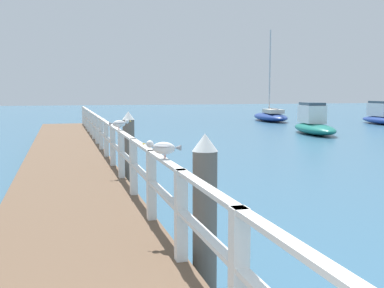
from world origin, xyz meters
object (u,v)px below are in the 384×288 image
at_px(boat_4, 270,116).
at_px(seagull_foreground, 163,147).
at_px(boat_1, 314,124).
at_px(dock_piling_near, 205,213).
at_px(dock_piling_far, 129,149).
at_px(seagull_background, 119,123).

bearing_deg(boat_4, seagull_foreground, -111.48).
bearing_deg(seagull_foreground, boat_1, -5.16).
height_order(dock_piling_near, dock_piling_far, same).
distance_m(dock_piling_near, boat_1, 21.09).
bearing_deg(seagull_background, boat_1, 123.48).
bearing_deg(dock_piling_near, boat_1, 56.40).
distance_m(dock_piling_near, seagull_foreground, 0.92).
xyz_separation_m(seagull_background, boat_1, (12.04, 12.75, -1.07)).
relative_size(seagull_foreground, boat_4, 0.06).
xyz_separation_m(seagull_foreground, boat_4, (14.54, 27.80, -1.24)).
bearing_deg(boat_1, boat_4, 87.00).
height_order(dock_piling_far, boat_1, dock_piling_far).
bearing_deg(boat_4, dock_piling_far, -116.50).
xyz_separation_m(dock_piling_far, seagull_foreground, (-0.39, -5.70, 0.71)).
relative_size(dock_piling_far, boat_1, 0.38).
distance_m(dock_piling_far, boat_1, 16.34).
bearing_deg(dock_piling_near, dock_piling_far, 90.00).
height_order(dock_piling_far, seagull_foreground, dock_piling_far).
xyz_separation_m(dock_piling_near, seagull_background, (-0.37, 4.80, 0.71)).
distance_m(seagull_background, boat_4, 27.59).
bearing_deg(seagull_background, seagull_foreground, -13.38).
relative_size(dock_piling_near, seagull_foreground, 4.21).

